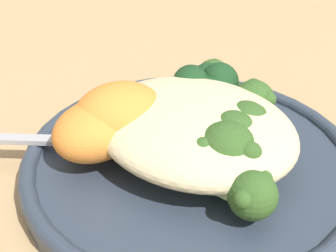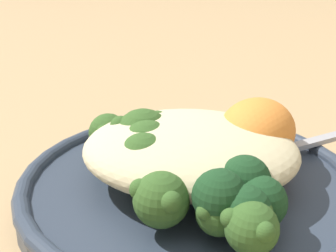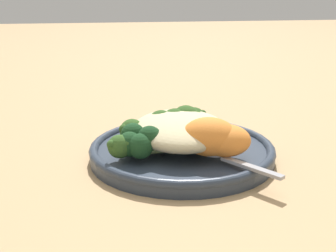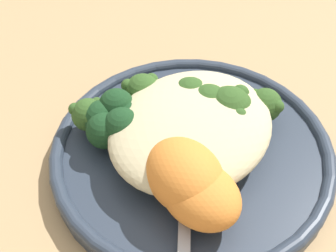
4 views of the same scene
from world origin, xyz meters
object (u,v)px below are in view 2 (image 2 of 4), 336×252
at_px(broccoli_stalk_0, 144,143).
at_px(quinoa_mound, 190,150).
at_px(broccoli_stalk_3, 152,162).
at_px(broccoli_stalk_6, 220,197).
at_px(broccoli_stalk_4, 179,176).
at_px(kale_tuft, 238,197).
at_px(spoon, 273,151).
at_px(sweet_potato_chunk_1, 261,128).
at_px(broccoli_stalk_1, 150,139).
at_px(sweet_potato_chunk_0, 257,132).
at_px(broccoli_stalk_5, 176,193).
at_px(broccoli_stalk_2, 158,151).
at_px(broccoli_stalk_7, 241,207).
at_px(plate, 190,186).

bearing_deg(broccoli_stalk_0, quinoa_mound, 164.64).
relative_size(broccoli_stalk_3, broccoli_stalk_6, 0.93).
bearing_deg(broccoli_stalk_4, broccoli_stalk_0, -106.52).
distance_m(broccoli_stalk_0, broccoli_stalk_3, 0.04).
distance_m(broccoli_stalk_4, kale_tuft, 0.05).
relative_size(broccoli_stalk_6, spoon, 0.89).
bearing_deg(broccoli_stalk_3, sweet_potato_chunk_1, -166.95).
height_order(broccoli_stalk_0, sweet_potato_chunk_1, sweet_potato_chunk_1).
distance_m(broccoli_stalk_1, sweet_potato_chunk_0, 0.08).
bearing_deg(broccoli_stalk_1, spoon, -155.44).
distance_m(broccoli_stalk_1, broccoli_stalk_6, 0.08).
xyz_separation_m(sweet_potato_chunk_1, kale_tuft, (-0.02, -0.10, -0.00)).
height_order(broccoli_stalk_3, sweet_potato_chunk_0, sweet_potato_chunk_0).
xyz_separation_m(broccoli_stalk_5, kale_tuft, (0.04, -0.01, 0.00)).
relative_size(broccoli_stalk_0, sweet_potato_chunk_0, 1.74).
distance_m(broccoli_stalk_2, broccoli_stalk_4, 0.03).
bearing_deg(kale_tuft, broccoli_stalk_7, -13.69).
bearing_deg(kale_tuft, broccoli_stalk_5, 170.35).
height_order(plate, sweet_potato_chunk_1, sweet_potato_chunk_1).
distance_m(broccoli_stalk_4, broccoli_stalk_6, 0.03).
bearing_deg(broccoli_stalk_4, broccoli_stalk_2, -104.64).
height_order(quinoa_mound, broccoli_stalk_3, same).
bearing_deg(broccoli_stalk_7, quinoa_mound, -159.99).
relative_size(sweet_potato_chunk_1, kale_tuft, 1.17).
height_order(plate, kale_tuft, kale_tuft).
distance_m(quinoa_mound, sweet_potato_chunk_0, 0.05).
height_order(broccoli_stalk_6, spoon, broccoli_stalk_6).
height_order(broccoli_stalk_6, sweet_potato_chunk_1, sweet_potato_chunk_1).
xyz_separation_m(sweet_potato_chunk_0, kale_tuft, (-0.01, -0.08, -0.01)).
xyz_separation_m(broccoli_stalk_2, broccoli_stalk_6, (0.04, -0.04, -0.01)).
height_order(sweet_potato_chunk_1, kale_tuft, sweet_potato_chunk_1).
height_order(quinoa_mound, spoon, quinoa_mound).
bearing_deg(broccoli_stalk_3, broccoli_stalk_7, 118.79).
xyz_separation_m(plate, broccoli_stalk_6, (0.02, -0.05, 0.02)).
height_order(broccoli_stalk_5, broccoli_stalk_6, broccoli_stalk_5).
xyz_separation_m(broccoli_stalk_4, broccoli_stalk_5, (0.00, -0.02, 0.00)).
xyz_separation_m(broccoli_stalk_1, broccoli_stalk_4, (0.03, -0.04, -0.01)).
distance_m(quinoa_mound, broccoli_stalk_2, 0.02).
bearing_deg(broccoli_stalk_2, quinoa_mound, 175.31).
bearing_deg(broccoli_stalk_1, broccoli_stalk_4, 131.20).
height_order(broccoli_stalk_1, broccoli_stalk_2, broccoli_stalk_1).
height_order(broccoli_stalk_1, broccoli_stalk_7, broccoli_stalk_1).
bearing_deg(plate, broccoli_stalk_6, -65.49).
relative_size(broccoli_stalk_0, broccoli_stalk_7, 1.02).
bearing_deg(broccoli_stalk_0, broccoli_stalk_2, 137.79).
bearing_deg(broccoli_stalk_6, broccoli_stalk_2, -135.16).
bearing_deg(broccoli_stalk_6, sweet_potato_chunk_1, 163.25).
height_order(broccoli_stalk_6, sweet_potato_chunk_0, sweet_potato_chunk_0).
bearing_deg(sweet_potato_chunk_0, broccoli_stalk_0, -176.29).
relative_size(broccoli_stalk_2, sweet_potato_chunk_1, 1.35).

